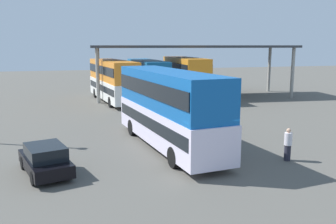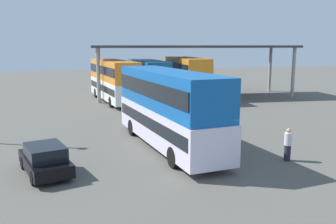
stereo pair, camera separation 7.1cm
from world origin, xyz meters
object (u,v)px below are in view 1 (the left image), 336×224
double_decker_main (168,106)px  double_decker_near_canopy (113,79)px  pedestrian_waiting (288,145)px  double_decker_far_right (185,76)px  parked_hatchback (45,159)px  double_decker_mid_row (147,77)px

double_decker_main → double_decker_near_canopy: bearing=-4.0°
pedestrian_waiting → double_decker_far_right: bearing=-103.7°
parked_hatchback → double_decker_near_canopy: (5.46, 20.36, 1.61)m
parked_hatchback → double_decker_far_right: double_decker_far_right is taller
parked_hatchback → double_decker_mid_row: double_decker_mid_row is taller
double_decker_main → double_decker_mid_row: (2.99, 19.45, -0.12)m
parked_hatchback → double_decker_mid_row: size_ratio=0.38×
double_decker_mid_row → double_decker_near_canopy: bearing=114.2°
double_decker_near_canopy → double_decker_far_right: bearing=-96.8°
double_decker_main → pedestrian_waiting: size_ratio=6.71×
double_decker_near_canopy → double_decker_far_right: size_ratio=1.13×
double_decker_mid_row → double_decker_far_right: double_decker_far_right is taller
double_decker_near_canopy → pedestrian_waiting: double_decker_near_canopy is taller
double_decker_far_right → double_decker_mid_row: bearing=65.5°
double_decker_mid_row → pedestrian_waiting: (2.09, -23.41, -1.41)m
double_decker_near_canopy → double_decker_far_right: 7.70m
double_decker_mid_row → double_decker_far_right: bearing=-117.0°
double_decker_main → double_decker_near_canopy: 17.60m
double_decker_mid_row → pedestrian_waiting: bearing=-176.1°
parked_hatchback → pedestrian_waiting: bearing=-111.8°
double_decker_near_canopy → parked_hatchback: bearing=157.7°
double_decker_near_canopy → double_decker_main: bearing=175.8°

